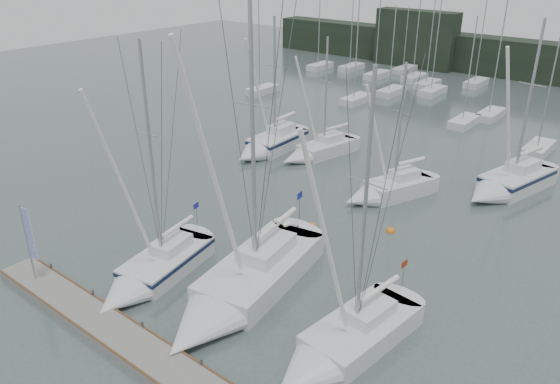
{
  "coord_description": "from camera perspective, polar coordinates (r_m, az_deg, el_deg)",
  "views": [
    {
      "loc": [
        16.02,
        -16.01,
        16.84
      ],
      "look_at": [
        -1.01,
        5.0,
        4.44
      ],
      "focal_mm": 35.0,
      "sensor_mm": 36.0,
      "label": 1
    }
  ],
  "objects": [
    {
      "name": "buoy_b",
      "position": [
        35.69,
        11.44,
        -4.06
      ],
      "size": [
        0.61,
        0.61,
        0.61
      ],
      "primitive_type": "sphere",
      "color": "orange",
      "rests_on": "ground"
    },
    {
      "name": "sailboat_near_left",
      "position": [
        30.54,
        -13.52,
        -8.38
      ],
      "size": [
        4.12,
        8.5,
        13.71
      ],
      "rotation": [
        0.0,
        0.0,
        0.19
      ],
      "color": "silver",
      "rests_on": "ground"
    },
    {
      "name": "mast_forest",
      "position": [
        66.21,
        21.81,
        8.57
      ],
      "size": [
        56.88,
        26.75,
        14.8
      ],
      "color": "silver",
      "rests_on": "ground"
    },
    {
      "name": "dock",
      "position": [
        25.59,
        -12.99,
        -16.7
      ],
      "size": [
        24.0,
        2.0,
        0.4
      ],
      "primitive_type": "cube",
      "color": "slate",
      "rests_on": "ground"
    },
    {
      "name": "sailboat_near_center",
      "position": [
        28.19,
        -4.77,
        -10.61
      ],
      "size": [
        5.38,
        12.44,
        17.02
      ],
      "rotation": [
        0.0,
        0.0,
        0.16
      ],
      "color": "silver",
      "rests_on": "ground"
    },
    {
      "name": "dock_banner",
      "position": [
        31.02,
        -24.77,
        -4.32
      ],
      "size": [
        0.67,
        0.14,
        4.41
      ],
      "rotation": [
        0.0,
        0.0,
        0.13
      ],
      "color": "#9D9FA5",
      "rests_on": "dock"
    },
    {
      "name": "ground",
      "position": [
        28.23,
        -4.91,
        -12.1
      ],
      "size": [
        160.0,
        160.0,
        0.0
      ],
      "primitive_type": "plane",
      "color": "#475655",
      "rests_on": "ground"
    },
    {
      "name": "seagull",
      "position": [
        22.74,
        0.71,
        -3.38
      ],
      "size": [
        0.93,
        0.49,
        0.19
      ],
      "rotation": [
        0.0,
        0.0,
        0.4
      ],
      "color": "white",
      "rests_on": "ground"
    },
    {
      "name": "sailboat_mid_a",
      "position": [
        47.83,
        -1.27,
        4.86
      ],
      "size": [
        3.06,
        8.21,
        12.34
      ],
      "rotation": [
        0.0,
        0.0,
        0.03
      ],
      "color": "silver",
      "rests_on": "ground"
    },
    {
      "name": "sailboat_mid_b",
      "position": [
        46.88,
        3.65,
        4.21
      ],
      "size": [
        3.82,
        7.92,
        10.77
      ],
      "rotation": [
        0.0,
        0.0,
        -0.21
      ],
      "color": "silver",
      "rests_on": "ground"
    },
    {
      "name": "far_building_left",
      "position": [
        85.09,
        14.01,
        15.27
      ],
      "size": [
        12.0,
        3.0,
        8.0
      ],
      "primitive_type": "cube",
      "color": "black",
      "rests_on": "ground"
    },
    {
      "name": "sailboat_mid_d",
      "position": [
        43.17,
        22.44,
        0.67
      ],
      "size": [
        4.86,
        9.04,
        13.3
      ],
      "rotation": [
        0.0,
        0.0,
        -0.24
      ],
      "color": "silver",
      "rests_on": "ground"
    },
    {
      "name": "sailboat_mid_c",
      "position": [
        39.83,
        10.79,
        0.06
      ],
      "size": [
        4.87,
        7.52,
        10.43
      ],
      "rotation": [
        0.0,
        0.0,
        -0.38
      ],
      "color": "silver",
      "rests_on": "ground"
    },
    {
      "name": "sailboat_near_right",
      "position": [
        25.13,
        5.92,
        -16.02
      ],
      "size": [
        3.7,
        8.92,
        13.77
      ],
      "rotation": [
        0.0,
        0.0,
        -0.11
      ],
      "color": "silver",
      "rests_on": "ground"
    },
    {
      "name": "buoy_a",
      "position": [
        35.71,
        3.42,
        -3.54
      ],
      "size": [
        0.5,
        0.5,
        0.5
      ],
      "primitive_type": "sphere",
      "color": "orange",
      "rests_on": "ground"
    }
  ]
}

